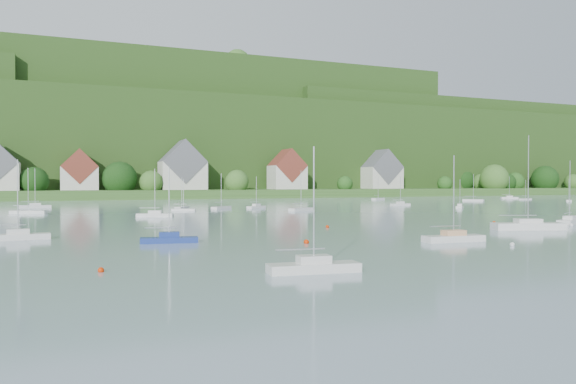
{
  "coord_description": "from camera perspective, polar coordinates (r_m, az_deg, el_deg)",
  "views": [
    {
      "loc": [
        -37.04,
        -13.99,
        5.68
      ],
      "look_at": [
        -0.36,
        75.0,
        4.0
      ],
      "focal_mm": 35.05,
      "sensor_mm": 36.0,
      "label": 1
    }
  ],
  "objects": [
    {
      "name": "near_sailboat_3",
      "position": [
        85.54,
        26.66,
        -2.61
      ],
      "size": [
        6.48,
        4.56,
        8.62
      ],
      "rotation": [
        0.0,
        0.0,
        0.49
      ],
      "color": "silver",
      "rests_on": "ground"
    },
    {
      "name": "mooring_buoy_1",
      "position": [
        54.1,
        21.79,
        -5.1
      ],
      "size": [
        0.42,
        0.42,
        0.42
      ],
      "primitive_type": "sphere",
      "color": "silver",
      "rests_on": "ground"
    },
    {
      "name": "village_building_4",
      "position": [
        240.35,
        9.52,
        1.92
      ],
      "size": [
        15.0,
        10.4,
        16.5
      ],
      "color": "beige",
      "rests_on": "far_shore_strip"
    },
    {
      "name": "mooring_buoy_3",
      "position": [
        70.54,
        4.01,
        -3.62
      ],
      "size": [
        0.42,
        0.42,
        0.42
      ],
      "primitive_type": "sphere",
      "color": "red",
      "rests_on": "ground"
    },
    {
      "name": "mooring_buoy_5",
      "position": [
        52.26,
        1.87,
        -5.24
      ],
      "size": [
        0.5,
        0.5,
        0.5
      ],
      "primitive_type": "sphere",
      "color": "red",
      "rests_on": "ground"
    },
    {
      "name": "near_sailboat_0",
      "position": [
        35.63,
        2.62,
        -7.47
      ],
      "size": [
        6.02,
        2.3,
        7.92
      ],
      "rotation": [
        0.0,
        0.0,
        -0.11
      ],
      "color": "silver",
      "rests_on": "ground"
    },
    {
      "name": "mooring_buoy_0",
      "position": [
        37.74,
        -18.44,
        -7.71
      ],
      "size": [
        0.4,
        0.4,
        0.4
      ],
      "primitive_type": "sphere",
      "color": "red",
      "rests_on": "ground"
    },
    {
      "name": "near_sailboat_4",
      "position": [
        73.0,
        23.16,
        -3.12
      ],
      "size": [
        8.65,
        4.88,
        11.26
      ],
      "rotation": [
        0.0,
        0.0,
        -0.33
      ],
      "color": "silver",
      "rests_on": "ground"
    },
    {
      "name": "village_building_1",
      "position": [
        203.14,
        -20.42,
        1.8
      ],
      "size": [
        12.0,
        9.36,
        14.0
      ],
      "color": "beige",
      "rests_on": "far_shore_strip"
    },
    {
      "name": "near_sailboat_1",
      "position": [
        53.91,
        -11.96,
        -4.63
      ],
      "size": [
        5.46,
        2.34,
        7.13
      ],
      "rotation": [
        0.0,
        0.0,
        -0.17
      ],
      "color": "navy",
      "rests_on": "ground"
    },
    {
      "name": "far_sailboat_cluster",
      "position": [
        132.46,
        -6.61,
        -1.3
      ],
      "size": [
        207.78,
        72.36,
        8.71
      ],
      "color": "silver",
      "rests_on": "ground"
    },
    {
      "name": "village_building_3",
      "position": [
        216.2,
        -0.1,
        1.99
      ],
      "size": [
        13.0,
        10.4,
        15.5
      ],
      "color": "beige",
      "rests_on": "far_shore_strip"
    },
    {
      "name": "village_building_2",
      "position": [
        206.37,
        -10.65,
        2.26
      ],
      "size": [
        16.0,
        11.44,
        18.0
      ],
      "color": "beige",
      "rests_on": "far_shore_strip"
    },
    {
      "name": "mooring_buoy_4",
      "position": [
        81.52,
        26.8,
        -3.1
      ],
      "size": [
        0.48,
        0.48,
        0.48
      ],
      "primitive_type": "sphere",
      "color": "silver",
      "rests_on": "ground"
    },
    {
      "name": "forested_ridge",
      "position": [
        285.55,
        -14.87,
        4.42
      ],
      "size": [
        620.0,
        181.22,
        69.89
      ],
      "color": "#1B3A12",
      "rests_on": "ground"
    },
    {
      "name": "far_shore_strip",
      "position": [
        217.21,
        -12.58,
        -0.13
      ],
      "size": [
        600.0,
        60.0,
        3.0
      ],
      "primitive_type": "cube",
      "color": "#2D501E",
      "rests_on": "ground"
    },
    {
      "name": "near_sailboat_6",
      "position": [
        61.47,
        -25.7,
        -4.0
      ],
      "size": [
        5.98,
        2.12,
        7.91
      ],
      "rotation": [
        0.0,
        0.0,
        0.08
      ],
      "color": "silver",
      "rests_on": "ground"
    },
    {
      "name": "near_sailboat_2",
      "position": [
        56.04,
        16.44,
        -4.41
      ],
      "size": [
        6.2,
        2.1,
        8.23
      ],
      "rotation": [
        0.0,
        0.0,
        -0.07
      ],
      "color": "silver",
      "rests_on": "ground"
    },
    {
      "name": "mooring_buoy_2",
      "position": [
        81.49,
        20.18,
        -3.06
      ],
      "size": [
        0.51,
        0.51,
        0.51
      ],
      "primitive_type": "sphere",
      "color": "red",
      "rests_on": "ground"
    }
  ]
}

